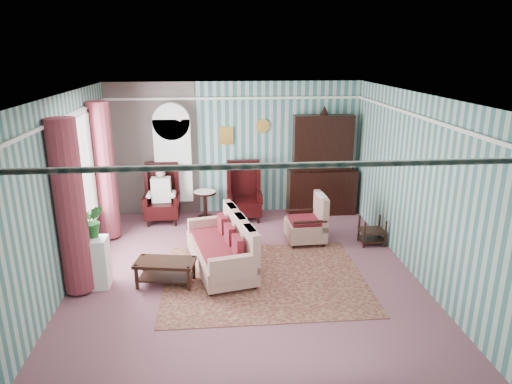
{
  "coord_description": "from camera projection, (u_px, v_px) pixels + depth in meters",
  "views": [
    {
      "loc": [
        -0.42,
        -6.87,
        3.54
      ],
      "look_at": [
        0.24,
        0.6,
        1.19
      ],
      "focal_mm": 32.0,
      "sensor_mm": 36.0,
      "label": 1
    }
  ],
  "objects": [
    {
      "name": "floor",
      "position": [
        245.0,
        271.0,
        7.62
      ],
      "size": [
        6.0,
        6.0,
        0.0
      ],
      "primitive_type": "plane",
      "color": "#814B5B",
      "rests_on": "ground"
    },
    {
      "name": "room_shell",
      "position": [
        204.0,
        152.0,
        7.14
      ],
      "size": [
        5.53,
        6.02,
        2.91
      ],
      "color": "#3B6C67",
      "rests_on": "ground"
    },
    {
      "name": "bookcase",
      "position": [
        174.0,
        166.0,
        9.88
      ],
      "size": [
        0.8,
        0.28,
        2.24
      ],
      "primitive_type": "cube",
      "color": "silver",
      "rests_on": "floor"
    },
    {
      "name": "dresser_hutch",
      "position": [
        323.0,
        162.0,
        10.02
      ],
      "size": [
        1.5,
        0.56,
        2.36
      ],
      "primitive_type": "cube",
      "color": "black",
      "rests_on": "floor"
    },
    {
      "name": "wingback_left",
      "position": [
        162.0,
        194.0,
        9.63
      ],
      "size": [
        0.76,
        0.8,
        1.25
      ],
      "primitive_type": "cube",
      "color": "black",
      "rests_on": "floor"
    },
    {
      "name": "wingback_right",
      "position": [
        244.0,
        192.0,
        9.78
      ],
      "size": [
        0.76,
        0.8,
        1.25
      ],
      "primitive_type": "cube",
      "color": "black",
      "rests_on": "floor"
    },
    {
      "name": "seated_woman",
      "position": [
        162.0,
        195.0,
        9.64
      ],
      "size": [
        0.44,
        0.4,
        1.18
      ],
      "primitive_type": null,
      "color": "beige",
      "rests_on": "floor"
    },
    {
      "name": "round_side_table",
      "position": [
        205.0,
        205.0,
        9.95
      ],
      "size": [
        0.5,
        0.5,
        0.6
      ],
      "primitive_type": "cylinder",
      "color": "black",
      "rests_on": "floor"
    },
    {
      "name": "nest_table",
      "position": [
        372.0,
        231.0,
        8.61
      ],
      "size": [
        0.45,
        0.38,
        0.54
      ],
      "primitive_type": "cube",
      "color": "black",
      "rests_on": "floor"
    },
    {
      "name": "plant_stand",
      "position": [
        91.0,
        263.0,
        7.02
      ],
      "size": [
        0.55,
        0.35,
        0.8
      ],
      "primitive_type": "cube",
      "color": "silver",
      "rests_on": "floor"
    },
    {
      "name": "rug",
      "position": [
        265.0,
        278.0,
        7.36
      ],
      "size": [
        3.2,
        2.6,
        0.01
      ],
      "primitive_type": "cube",
      "color": "#431618",
      "rests_on": "floor"
    },
    {
      "name": "sofa",
      "position": [
        220.0,
        244.0,
        7.55
      ],
      "size": [
        1.47,
        2.05,
        0.91
      ],
      "primitive_type": "cube",
      "rotation": [
        0.0,
        0.0,
        1.79
      ],
      "color": "#B5AE8C",
      "rests_on": "floor"
    },
    {
      "name": "floral_armchair",
      "position": [
        306.0,
        220.0,
        8.65
      ],
      "size": [
        0.75,
        0.81,
        0.88
      ],
      "primitive_type": "cube",
      "rotation": [
        0.0,
        0.0,
        1.62
      ],
      "color": "beige",
      "rests_on": "floor"
    },
    {
      "name": "coffee_table",
      "position": [
        166.0,
        272.0,
        7.14
      ],
      "size": [
        0.99,
        0.62,
        0.4
      ],
      "primitive_type": "cube",
      "rotation": [
        0.0,
        0.0,
        -0.17
      ],
      "color": "black",
      "rests_on": "floor"
    },
    {
      "name": "potted_plant_a",
      "position": [
        82.0,
        229.0,
        6.77
      ],
      "size": [
        0.35,
        0.3,
        0.38
      ],
      "primitive_type": "imported",
      "rotation": [
        0.0,
        0.0,
        0.02
      ],
      "color": "#1E5219",
      "rests_on": "plant_stand"
    },
    {
      "name": "potted_plant_b",
      "position": [
        94.0,
        221.0,
        6.9
      ],
      "size": [
        0.34,
        0.31,
        0.51
      ],
      "primitive_type": "imported",
      "rotation": [
        0.0,
        0.0,
        0.36
      ],
      "color": "#27561B",
      "rests_on": "plant_stand"
    },
    {
      "name": "potted_plant_c",
      "position": [
        86.0,
        224.0,
        6.93
      ],
      "size": [
        0.23,
        0.23,
        0.4
      ],
      "primitive_type": "imported",
      "rotation": [
        0.0,
        0.0,
        0.03
      ],
      "color": "#174A17",
      "rests_on": "plant_stand"
    }
  ]
}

